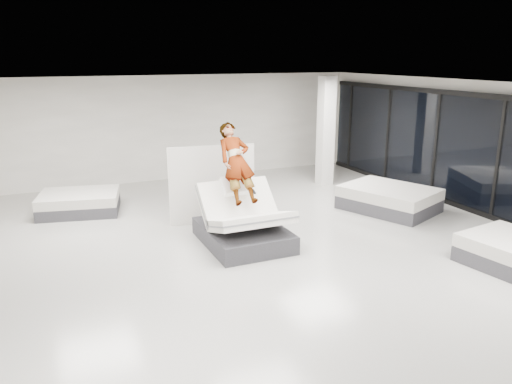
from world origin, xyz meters
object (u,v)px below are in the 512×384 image
Objects in this scene: flat_bed_left_far at (79,203)px; column at (326,131)px; person at (237,178)px; divider_panel at (212,184)px; remote at (254,192)px; flat_bed_right_far at (389,199)px; hero_bed at (243,225)px.

column is (7.02, 0.00, 1.34)m from flat_bed_left_far.
flat_bed_left_far is at bearing 131.61° from person.
person is 0.92× the size of divider_panel.
flat_bed_right_far is (4.01, 0.70, -0.81)m from remote.
flat_bed_left_far is (-2.91, 3.60, -0.16)m from hero_bed.
remote is at bearing -57.85° from person.
person reaches higher than flat_bed_left_far.
hero_bed is 0.80× the size of flat_bed_right_far.
divider_panel reaches higher than hero_bed.
flat_bed_right_far is at bearing 9.93° from remote.
column reaches higher than flat_bed_right_far.
hero_bed is at bearing -138.81° from column.
person is at bearing -48.38° from flat_bed_left_far.
hero_bed is 0.98× the size of flat_bed_left_far.
remote is 0.07× the size of divider_panel.
column is at bearing 38.51° from person.
flat_bed_right_far is at bearing -87.78° from column.
remote is at bearing -71.18° from divider_panel.
remote is 5.35m from column.
person is at bearing -175.23° from flat_bed_right_far.
flat_bed_right_far is at bearing 4.76° from person.
flat_bed_left_far is at bearing 157.75° from flat_bed_right_far.
person is 0.87× the size of flat_bed_left_far.
remote is 4.86m from flat_bed_left_far.
person is 4.51m from flat_bed_left_far.
divider_panel is (-0.12, 1.27, -0.44)m from person.
person is 4.37m from flat_bed_right_far.
flat_bed_left_far is (-2.91, 3.27, -1.09)m from person.
person is 5.27m from column.
divider_panel reaches higher than flat_bed_left_far.
hero_bed reaches higher than flat_bed_left_far.
hero_bed is 1.67m from divider_panel.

